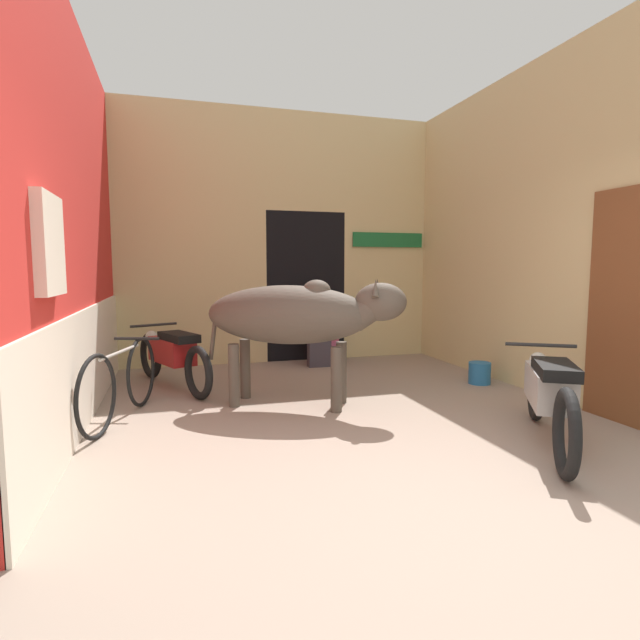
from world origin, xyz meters
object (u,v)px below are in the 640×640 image
plastic_stool (331,347)px  bicycle (121,382)px  cow (298,316)px  shopkeeper_seated (317,323)px  motorcycle_far (172,354)px  bucket (480,373)px  motorcycle_near (549,393)px

plastic_stool → bicycle: bearing=-140.6°
cow → plastic_stool: bearing=64.4°
cow → bicycle: size_ratio=1.25×
shopkeeper_seated → plastic_stool: (0.29, 0.22, -0.39)m
cow → motorcycle_far: (-1.23, 1.12, -0.52)m
motorcycle_far → bicycle: bearing=-110.8°
cow → shopkeeper_seated: (0.76, 1.97, -0.31)m
bicycle → bucket: (4.00, 0.34, -0.23)m
bicycle → shopkeeper_seated: shopkeeper_seated is taller
motorcycle_near → motorcycle_far: bearing=135.6°
motorcycle_near → plastic_stool: size_ratio=4.13×
motorcycle_near → bicycle: (-3.29, 1.62, -0.06)m
plastic_stool → bucket: size_ratio=1.58×
motorcycle_near → motorcycle_far: motorcycle_near is taller
cow → bicycle: bearing=-178.5°
bucket → plastic_stool: bearing=124.1°
bicycle → cow: bearing=1.5°
motorcycle_near → plastic_stool: 3.90m
shopkeeper_seated → plastic_stool: 0.53m
cow → plastic_stool: 2.53m
motorcycle_far → plastic_stool: bearing=25.1°
bicycle → plastic_stool: bearing=39.4°
bicycle → plastic_stool: (2.72, 2.23, -0.14)m
plastic_stool → motorcycle_near: bearing=-81.6°
cow → motorcycle_far: 1.74m
cow → motorcycle_near: bearing=-45.8°
bicycle → shopkeeper_seated: 3.17m
bucket → shopkeeper_seated: bearing=133.1°
plastic_stool → bucket: plastic_stool is taller
motorcycle_far → bicycle: size_ratio=1.12×
motorcycle_far → plastic_stool: (2.28, 1.06, -0.18)m
cow → bicycle: 1.76m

